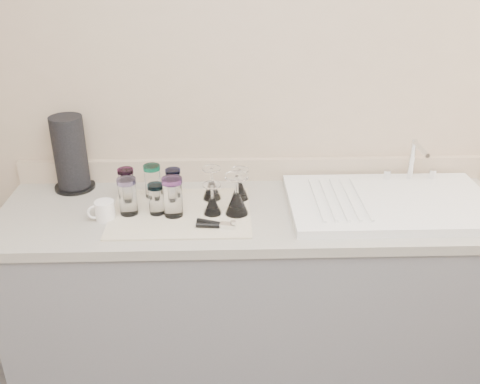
{
  "coord_description": "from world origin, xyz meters",
  "views": [
    {
      "loc": [
        -0.12,
        -0.71,
        1.9
      ],
      "look_at": [
        -0.06,
        1.15,
        1.0
      ],
      "focal_mm": 40.0,
      "sensor_mm": 36.0,
      "label": 1
    }
  ],
  "objects_px": {
    "white_mug": "(104,211)",
    "tumbler_teal": "(127,183)",
    "goblet_back_left": "(212,188)",
    "goblet_back_right": "(240,189)",
    "tumbler_purple": "(173,183)",
    "goblet_front_right": "(237,201)",
    "can_opener": "(216,225)",
    "tumbler_magenta": "(128,196)",
    "tumbler_lavender": "(173,197)",
    "tumbler_cyan": "(153,181)",
    "tumbler_blue": "(156,199)",
    "paper_towel_roll": "(70,154)",
    "goblet_front_left": "(212,204)",
    "sink_unit": "(390,202)"
  },
  "relations": [
    {
      "from": "white_mug",
      "to": "tumbler_teal",
      "type": "bearing_deg",
      "value": 70.32
    },
    {
      "from": "goblet_back_left",
      "to": "goblet_back_right",
      "type": "bearing_deg",
      "value": -1.97
    },
    {
      "from": "tumbler_purple",
      "to": "goblet_back_left",
      "type": "bearing_deg",
      "value": -6.26
    },
    {
      "from": "goblet_front_right",
      "to": "can_opener",
      "type": "bearing_deg",
      "value": -127.37
    },
    {
      "from": "tumbler_magenta",
      "to": "tumbler_lavender",
      "type": "xyz_separation_m",
      "value": [
        0.18,
        -0.02,
        0.0
      ]
    },
    {
      "from": "goblet_back_left",
      "to": "white_mug",
      "type": "relative_size",
      "value": 1.21
    },
    {
      "from": "tumbler_cyan",
      "to": "tumbler_teal",
      "type": "bearing_deg",
      "value": -172.94
    },
    {
      "from": "tumbler_lavender",
      "to": "goblet_front_right",
      "type": "distance_m",
      "value": 0.25
    },
    {
      "from": "tumbler_magenta",
      "to": "tumbler_lavender",
      "type": "height_order",
      "value": "tumbler_lavender"
    },
    {
      "from": "tumbler_blue",
      "to": "white_mug",
      "type": "relative_size",
      "value": 1.09
    },
    {
      "from": "tumbler_purple",
      "to": "can_opener",
      "type": "bearing_deg",
      "value": -55.6
    },
    {
      "from": "goblet_back_right",
      "to": "can_opener",
      "type": "xyz_separation_m",
      "value": [
        -0.1,
        -0.24,
        -0.03
      ]
    },
    {
      "from": "tumbler_cyan",
      "to": "can_opener",
      "type": "xyz_separation_m",
      "value": [
        0.26,
        -0.27,
        -0.06
      ]
    },
    {
      "from": "tumbler_magenta",
      "to": "paper_towel_roll",
      "type": "distance_m",
      "value": 0.39
    },
    {
      "from": "paper_towel_roll",
      "to": "tumbler_blue",
      "type": "bearing_deg",
      "value": -34.09
    },
    {
      "from": "tumbler_teal",
      "to": "can_opener",
      "type": "height_order",
      "value": "tumbler_teal"
    },
    {
      "from": "can_opener",
      "to": "tumbler_cyan",
      "type": "bearing_deg",
      "value": 134.36
    },
    {
      "from": "can_opener",
      "to": "goblet_front_left",
      "type": "bearing_deg",
      "value": 97.67
    },
    {
      "from": "tumbler_magenta",
      "to": "goblet_front_left",
      "type": "xyz_separation_m",
      "value": [
        0.33,
        -0.01,
        -0.03
      ]
    },
    {
      "from": "sink_unit",
      "to": "tumbler_purple",
      "type": "distance_m",
      "value": 0.89
    },
    {
      "from": "tumbler_cyan",
      "to": "goblet_front_left",
      "type": "relative_size",
      "value": 1.1
    },
    {
      "from": "sink_unit",
      "to": "goblet_front_right",
      "type": "relative_size",
      "value": 5.0
    },
    {
      "from": "tumbler_teal",
      "to": "goblet_front_right",
      "type": "bearing_deg",
      "value": -18.54
    },
    {
      "from": "goblet_front_right",
      "to": "tumbler_teal",
      "type": "bearing_deg",
      "value": 161.46
    },
    {
      "from": "goblet_back_right",
      "to": "goblet_front_right",
      "type": "xyz_separation_m",
      "value": [
        -0.02,
        -0.13,
        0.01
      ]
    },
    {
      "from": "tumbler_teal",
      "to": "tumbler_purple",
      "type": "relative_size",
      "value": 1.04
    },
    {
      "from": "goblet_back_left",
      "to": "goblet_front_right",
      "type": "xyz_separation_m",
      "value": [
        0.1,
        -0.14,
        0.01
      ]
    },
    {
      "from": "can_opener",
      "to": "white_mug",
      "type": "relative_size",
      "value": 1.33
    },
    {
      "from": "goblet_back_left",
      "to": "goblet_front_left",
      "type": "bearing_deg",
      "value": -88.15
    },
    {
      "from": "goblet_back_right",
      "to": "can_opener",
      "type": "bearing_deg",
      "value": -112.15
    },
    {
      "from": "sink_unit",
      "to": "tumbler_blue",
      "type": "bearing_deg",
      "value": -177.33
    },
    {
      "from": "tumbler_blue",
      "to": "goblet_front_left",
      "type": "distance_m",
      "value": 0.22
    },
    {
      "from": "tumbler_cyan",
      "to": "goblet_front_right",
      "type": "xyz_separation_m",
      "value": [
        0.35,
        -0.16,
        -0.02
      ]
    },
    {
      "from": "sink_unit",
      "to": "paper_towel_roll",
      "type": "bearing_deg",
      "value": 170.67
    },
    {
      "from": "sink_unit",
      "to": "goblet_back_right",
      "type": "relative_size",
      "value": 6.23
    },
    {
      "from": "paper_towel_roll",
      "to": "goblet_front_right",
      "type": "bearing_deg",
      "value": -21.27
    },
    {
      "from": "tumbler_lavender",
      "to": "tumbler_magenta",
      "type": "bearing_deg",
      "value": 173.73
    },
    {
      "from": "tumbler_lavender",
      "to": "tumbler_teal",
      "type": "bearing_deg",
      "value": 142.34
    },
    {
      "from": "tumbler_lavender",
      "to": "goblet_back_left",
      "type": "distance_m",
      "value": 0.21
    },
    {
      "from": "tumbler_blue",
      "to": "paper_towel_roll",
      "type": "height_order",
      "value": "paper_towel_roll"
    },
    {
      "from": "tumbler_cyan",
      "to": "white_mug",
      "type": "xyz_separation_m",
      "value": [
        -0.17,
        -0.19,
        -0.04
      ]
    },
    {
      "from": "goblet_back_right",
      "to": "goblet_front_left",
      "type": "relative_size",
      "value": 1.04
    },
    {
      "from": "goblet_back_right",
      "to": "tumbler_blue",
      "type": "bearing_deg",
      "value": -159.79
    },
    {
      "from": "tumbler_purple",
      "to": "goblet_back_left",
      "type": "relative_size",
      "value": 0.91
    },
    {
      "from": "goblet_front_left",
      "to": "paper_towel_roll",
      "type": "distance_m",
      "value": 0.67
    },
    {
      "from": "tumbler_lavender",
      "to": "white_mug",
      "type": "bearing_deg",
      "value": -176.73
    },
    {
      "from": "tumbler_lavender",
      "to": "goblet_back_left",
      "type": "height_order",
      "value": "tumbler_lavender"
    },
    {
      "from": "goblet_front_left",
      "to": "tumbler_purple",
      "type": "bearing_deg",
      "value": 137.1
    },
    {
      "from": "tumbler_purple",
      "to": "tumbler_lavender",
      "type": "height_order",
      "value": "tumbler_lavender"
    },
    {
      "from": "goblet_front_right",
      "to": "goblet_back_right",
      "type": "bearing_deg",
      "value": 83.08
    }
  ]
}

